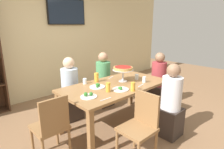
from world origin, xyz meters
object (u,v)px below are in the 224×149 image
at_px(diner_far_right, 103,83).
at_px(deep_dish_pizza_stand, 123,69).
at_px(beer_glass_amber_tall, 96,77).
at_px(beer_glass_amber_short, 108,87).
at_px(salad_plate_near_diner, 89,96).
at_px(salad_plate_far_diner, 121,89).
at_px(chair_near_left, 141,124).
at_px(salad_plate_spare, 97,86).
at_px(water_glass_clear_far, 85,81).
at_px(cutlery_fork_near, 111,77).
at_px(cutlery_knife_near, 141,85).
at_px(diner_head_east, 158,84).
at_px(dining_table, 116,89).
at_px(television, 67,12).
at_px(chair_head_west, 52,125).
at_px(water_glass_clear_near, 137,77).
at_px(water_glass_clear_spare, 144,80).
at_px(cutlery_fork_far, 106,99).
at_px(diner_far_left, 70,93).
at_px(beer_glass_amber_spare, 133,87).
at_px(diner_near_right, 170,106).

bearing_deg(diner_far_right, deep_dish_pizza_stand, -14.15).
xyz_separation_m(beer_glass_amber_tall, beer_glass_amber_short, (-0.18, -0.50, -0.01)).
relative_size(salad_plate_near_diner, salad_plate_far_diner, 0.91).
bearing_deg(diner_far_right, chair_near_left, -24.93).
xyz_separation_m(salad_plate_spare, water_glass_clear_far, (-0.04, 0.28, 0.03)).
xyz_separation_m(cutlery_fork_near, cutlery_knife_near, (0.04, -0.67, 0.00)).
bearing_deg(diner_head_east, dining_table, -0.89).
bearing_deg(salad_plate_spare, television, 70.72).
relative_size(salad_plate_near_diner, beer_glass_amber_short, 1.63).
distance_m(television, cutlery_fork_near, 2.16).
bearing_deg(television, chair_head_west, -125.81).
xyz_separation_m(deep_dish_pizza_stand, salad_plate_near_diner, (-0.87, -0.19, -0.20)).
bearing_deg(salad_plate_far_diner, chair_head_west, 169.99).
height_order(chair_near_left, salad_plate_far_diner, chair_near_left).
relative_size(deep_dish_pizza_stand, salad_plate_near_diner, 1.59).
bearing_deg(dining_table, television, 79.63).
bearing_deg(salad_plate_spare, cutlery_fork_near, 26.26).
bearing_deg(chair_head_west, water_glass_clear_near, 0.57).
height_order(dining_table, water_glass_clear_spare, water_glass_clear_spare).
relative_size(water_glass_clear_spare, cutlery_fork_far, 0.55).
distance_m(diner_far_left, water_glass_clear_spare, 1.34).
bearing_deg(deep_dish_pizza_stand, television, 85.11).
bearing_deg(salad_plate_near_diner, diner_head_east, 3.60).
bearing_deg(beer_glass_amber_tall, cutlery_fork_near, 3.97).
height_order(dining_table, cutlery_knife_near, cutlery_knife_near).
relative_size(deep_dish_pizza_stand, water_glass_clear_spare, 3.61).
bearing_deg(cutlery_fork_near, diner_head_east, 137.49).
xyz_separation_m(cutlery_fork_near, cutlery_fork_far, (-0.76, -0.72, 0.00)).
distance_m(beer_glass_amber_spare, water_glass_clear_near, 0.63).
bearing_deg(water_glass_clear_spare, cutlery_fork_near, 109.04).
relative_size(diner_far_right, water_glass_clear_far, 12.36).
relative_size(diner_far_left, chair_near_left, 1.32).
xyz_separation_m(beer_glass_amber_tall, water_glass_clear_near, (0.62, -0.37, -0.03)).
bearing_deg(diner_far_left, cutlery_fork_far, -5.93).
bearing_deg(beer_glass_amber_tall, diner_near_right, -63.95).
height_order(diner_head_east, salad_plate_far_diner, diner_head_east).
distance_m(water_glass_clear_near, cutlery_knife_near, 0.36).
bearing_deg(diner_near_right, diner_head_east, -47.31).
height_order(deep_dish_pizza_stand, beer_glass_amber_tall, deep_dish_pizza_stand).
xyz_separation_m(dining_table, cutlery_fork_near, (0.22, 0.36, 0.09)).
distance_m(chair_head_west, beer_glass_amber_short, 0.91).
bearing_deg(television, salad_plate_far_diner, -102.63).
relative_size(diner_far_right, beer_glass_amber_spare, 8.49).
height_order(beer_glass_amber_tall, cutlery_knife_near, beer_glass_amber_tall).
height_order(diner_near_right, deep_dish_pizza_stand, diner_near_right).
xyz_separation_m(television, salad_plate_spare, (-0.70, -2.01, -1.24)).
bearing_deg(beer_glass_amber_spare, water_glass_clear_far, 112.57).
bearing_deg(salad_plate_near_diner, cutlery_fork_far, -61.57).
xyz_separation_m(chair_near_left, cutlery_knife_near, (0.59, 0.48, 0.26)).
relative_size(salad_plate_spare, water_glass_clear_spare, 2.42).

